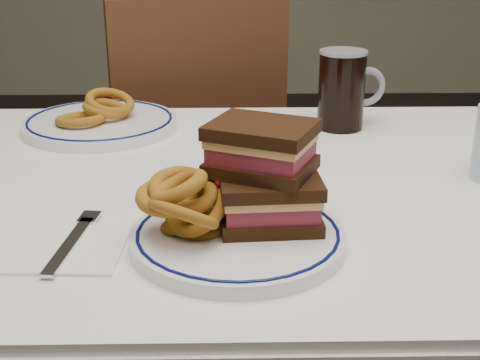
{
  "coord_description": "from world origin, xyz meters",
  "views": [
    {
      "loc": [
        -0.07,
        -0.98,
        1.14
      ],
      "look_at": [
        -0.06,
        -0.19,
        0.83
      ],
      "focal_mm": 50.0,
      "sensor_mm": 36.0,
      "label": 1
    }
  ],
  "objects_px": {
    "chair_far": "(191,156)",
    "beer_mug": "(343,89)",
    "main_plate": "(238,237)",
    "reuben_sandwich": "(266,174)",
    "far_plate": "(100,123)"
  },
  "relations": [
    {
      "from": "chair_far",
      "to": "beer_mug",
      "type": "distance_m",
      "value": 0.65
    },
    {
      "from": "main_plate",
      "to": "beer_mug",
      "type": "distance_m",
      "value": 0.55
    },
    {
      "from": "chair_far",
      "to": "main_plate",
      "type": "bearing_deg",
      "value": -83.32
    },
    {
      "from": "chair_far",
      "to": "reuben_sandwich",
      "type": "relative_size",
      "value": 6.13
    },
    {
      "from": "main_plate",
      "to": "far_plate",
      "type": "height_order",
      "value": "far_plate"
    },
    {
      "from": "chair_far",
      "to": "far_plate",
      "type": "distance_m",
      "value": 0.55
    },
    {
      "from": "beer_mug",
      "to": "far_plate",
      "type": "xyz_separation_m",
      "value": [
        -0.47,
        -0.0,
        -0.07
      ]
    },
    {
      "from": "reuben_sandwich",
      "to": "far_plate",
      "type": "distance_m",
      "value": 0.56
    },
    {
      "from": "reuben_sandwich",
      "to": "far_plate",
      "type": "xyz_separation_m",
      "value": [
        -0.3,
        0.47,
        -0.07
      ]
    },
    {
      "from": "main_plate",
      "to": "reuben_sandwich",
      "type": "bearing_deg",
      "value": 40.1
    },
    {
      "from": "beer_mug",
      "to": "reuben_sandwich",
      "type": "bearing_deg",
      "value": -110.5
    },
    {
      "from": "main_plate",
      "to": "beer_mug",
      "type": "height_order",
      "value": "beer_mug"
    },
    {
      "from": "far_plate",
      "to": "beer_mug",
      "type": "bearing_deg",
      "value": 0.09
    },
    {
      "from": "beer_mug",
      "to": "main_plate",
      "type": "bearing_deg",
      "value": -112.93
    },
    {
      "from": "chair_far",
      "to": "reuben_sandwich",
      "type": "bearing_deg",
      "value": -80.97
    }
  ]
}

